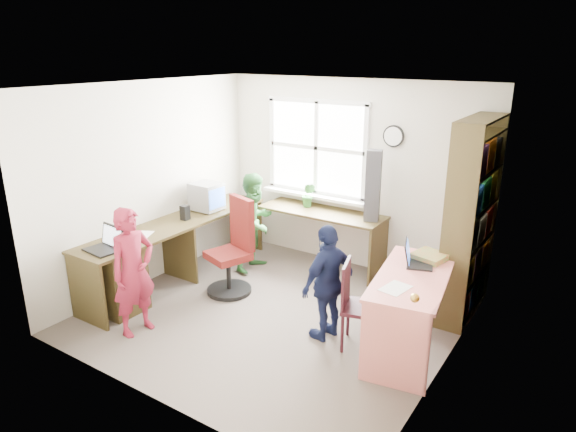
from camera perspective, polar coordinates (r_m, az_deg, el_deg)
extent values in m
cube|color=#4D433C|center=(5.65, -1.42, -10.94)|extent=(3.60, 3.40, 0.02)
cube|color=white|center=(4.95, -1.64, 14.36)|extent=(3.60, 3.40, 0.02)
cube|color=beige|center=(6.60, 7.01, 4.54)|extent=(3.60, 0.02, 2.40)
cube|color=beige|center=(3.98, -15.79, -5.30)|extent=(3.60, 0.02, 2.40)
cube|color=beige|center=(6.35, -15.09, 3.50)|extent=(0.02, 3.40, 2.40)
cube|color=beige|center=(4.45, 18.02, -3.00)|extent=(0.02, 3.40, 2.40)
cube|color=white|center=(6.74, 3.19, 7.56)|extent=(1.40, 0.01, 1.20)
cube|color=white|center=(6.74, 3.16, 7.55)|extent=(1.48, 0.04, 1.28)
cube|color=olive|center=(3.62, 12.64, -11.03)|extent=(0.02, 0.82, 2.00)
sphere|color=gold|center=(3.91, 13.92, -8.84)|extent=(0.07, 0.07, 0.07)
cylinder|color=black|center=(6.24, 11.65, 8.69)|extent=(0.26, 0.03, 0.26)
cylinder|color=white|center=(6.23, 11.58, 8.67)|extent=(0.22, 0.01, 0.22)
cube|color=#3E3319|center=(6.32, -12.20, -0.74)|extent=(0.60, 2.70, 0.03)
cube|color=#3E3319|center=(6.59, 3.78, 0.42)|extent=(1.65, 0.56, 0.03)
cube|color=#3E3319|center=(6.45, -11.98, -3.89)|extent=(0.56, 0.03, 0.72)
cube|color=#3E3319|center=(5.69, -21.45, -7.89)|extent=(0.56, 0.03, 0.72)
cube|color=#3E3319|center=(7.37, -4.74, -0.73)|extent=(0.56, 0.03, 0.72)
cube|color=#3E3319|center=(6.38, 9.97, -4.00)|extent=(0.03, 0.52, 0.72)
cube|color=#3E3319|center=(5.88, -18.54, -6.69)|extent=(0.54, 0.45, 0.72)
cube|color=#E47B72|center=(4.85, 13.69, -6.55)|extent=(0.82, 1.41, 0.03)
cube|color=#E47B72|center=(4.47, 11.68, -14.28)|extent=(0.57, 0.12, 0.74)
cube|color=#E47B72|center=(5.59, 14.68, -7.56)|extent=(0.57, 0.12, 0.74)
cube|color=#3E3319|center=(5.16, 18.26, -1.90)|extent=(0.30, 0.02, 2.10)
cube|color=#3E3319|center=(6.09, 20.84, 0.84)|extent=(0.30, 0.02, 2.10)
cube|color=#3E3319|center=(5.40, 20.83, 10.10)|extent=(0.30, 1.00, 0.02)
cube|color=#3E3319|center=(5.99, 18.65, -9.43)|extent=(0.30, 1.00, 0.02)
cube|color=#3E3319|center=(5.84, 19.00, -6.29)|extent=(0.30, 1.00, 0.02)
cube|color=#3E3319|center=(5.70, 19.39, -2.80)|extent=(0.30, 1.00, 0.02)
cube|color=#3E3319|center=(5.58, 19.80, 0.85)|extent=(0.30, 1.00, 0.02)
cube|color=#3E3319|center=(5.49, 20.22, 4.64)|extent=(0.30, 1.00, 0.02)
cube|color=#3E3319|center=(5.42, 20.65, 8.55)|extent=(0.30, 1.00, 0.02)
cube|color=#A52017|center=(5.66, 17.98, -9.35)|extent=(0.25, 0.28, 0.27)
cube|color=navy|center=(5.94, 18.85, -8.03)|extent=(0.25, 0.30, 0.29)
cube|color=#1C7632|center=(6.20, 19.60, -6.88)|extent=(0.25, 0.26, 0.30)
cube|color=gold|center=(5.50, 18.36, -5.86)|extent=(0.25, 0.28, 0.30)
cube|color=#6C2F76|center=(5.79, 19.23, -4.66)|extent=(0.25, 0.30, 0.32)
cube|color=orange|center=(6.07, 19.94, -3.87)|extent=(0.25, 0.26, 0.29)
cube|color=black|center=(5.36, 18.76, -2.06)|extent=(0.25, 0.28, 0.32)
cube|color=beige|center=(5.67, 19.61, -1.28)|extent=(0.25, 0.30, 0.29)
cube|color=#A52017|center=(5.94, 20.34, -0.38)|extent=(0.25, 0.26, 0.30)
cube|color=navy|center=(5.26, 19.16, 1.65)|extent=(0.25, 0.28, 0.29)
cube|color=#1C7632|center=(5.56, 20.02, 2.51)|extent=(0.25, 0.30, 0.30)
cube|color=gold|center=(5.84, 20.76, 3.24)|extent=(0.25, 0.26, 0.32)
cube|color=#6C2F76|center=(5.17, 19.60, 5.79)|extent=(0.25, 0.28, 0.30)
cube|color=orange|center=(5.47, 20.46, 6.43)|extent=(0.25, 0.30, 0.32)
cube|color=black|center=(5.76, 21.16, 6.72)|extent=(0.25, 0.26, 0.29)
cylinder|color=black|center=(6.14, -6.54, -8.16)|extent=(0.66, 0.66, 0.05)
cylinder|color=black|center=(6.05, -6.61, -6.34)|extent=(0.07, 0.07, 0.39)
cube|color=#5D1411|center=(5.96, -6.69, -4.38)|extent=(0.54, 0.54, 0.08)
cube|color=#5D1411|center=(5.94, -5.13, -0.76)|extent=(0.41, 0.20, 0.62)
cylinder|color=black|center=(4.94, 6.04, -12.85)|extent=(0.04, 0.04, 0.40)
cylinder|color=black|center=(4.91, 9.79, -13.27)|extent=(0.04, 0.04, 0.40)
cylinder|color=black|center=(5.22, 6.69, -11.10)|extent=(0.04, 0.04, 0.40)
cylinder|color=black|center=(5.18, 10.22, -11.49)|extent=(0.04, 0.04, 0.40)
cube|color=black|center=(4.96, 8.30, -10.09)|extent=(0.46, 0.46, 0.04)
cube|color=black|center=(4.88, 6.45, -7.49)|extent=(0.13, 0.35, 0.44)
cube|color=gray|center=(6.69, -8.96, 0.74)|extent=(0.27, 0.22, 0.02)
cube|color=gray|center=(6.64, -9.04, 2.20)|extent=(0.37, 0.33, 0.34)
cube|color=#3F72F2|center=(6.52, -7.86, 1.95)|extent=(0.01, 0.29, 0.25)
cube|color=black|center=(5.62, -19.95, -3.58)|extent=(0.38, 0.29, 0.02)
cube|color=black|center=(5.65, -18.92, -2.11)|extent=(0.36, 0.10, 0.23)
cube|color=white|center=(5.64, -19.01, -2.14)|extent=(0.31, 0.07, 0.19)
cube|color=black|center=(5.09, 14.44, -5.12)|extent=(0.33, 0.39, 0.02)
cube|color=black|center=(5.04, 13.13, -3.88)|extent=(0.16, 0.33, 0.22)
cube|color=#3F72F2|center=(5.04, 13.23, -3.89)|extent=(0.13, 0.28, 0.17)
cube|color=black|center=(6.34, -11.38, 0.38)|extent=(0.09, 0.09, 0.18)
cube|color=black|center=(6.73, -7.75, 1.64)|extent=(0.10, 0.10, 0.18)
cube|color=black|center=(6.18, 9.43, 3.33)|extent=(0.21, 0.20, 0.86)
cube|color=red|center=(5.22, 15.49, -4.34)|extent=(0.35, 0.35, 0.06)
cube|color=silver|center=(5.95, -16.08, -2.08)|extent=(0.32, 0.36, 0.00)
cube|color=silver|center=(4.55, 11.84, -7.85)|extent=(0.24, 0.30, 0.00)
imported|color=#2E7530|center=(6.70, 2.29, 2.35)|extent=(0.19, 0.16, 0.33)
imported|color=maroon|center=(5.28, -16.80, -5.94)|extent=(0.36, 0.51, 1.31)
imported|color=#2C6F2F|center=(6.54, -3.63, -0.65)|extent=(0.48, 0.62, 1.27)
imported|color=#121838|center=(5.00, 4.48, -7.37)|extent=(0.43, 0.73, 1.17)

